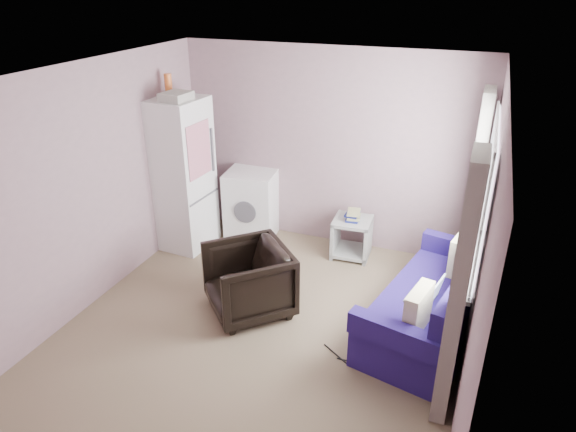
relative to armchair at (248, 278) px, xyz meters
name	(u,v)px	position (x,y,z in m)	size (l,w,h in m)	color
room	(261,216)	(0.27, -0.23, 0.85)	(3.84, 4.24, 2.54)	#7F6C53
armchair	(248,278)	(0.00, 0.00, 0.00)	(0.79, 0.74, 0.81)	black
fridge	(180,174)	(-1.42, 1.08, 0.57)	(0.72, 0.70, 2.18)	white
washing_machine	(253,201)	(-0.71, 1.66, 0.06)	(0.71, 0.71, 0.90)	white
side_table	(352,235)	(0.70, 1.53, -0.11)	(0.48, 0.48, 0.62)	#979995
sofa	(438,306)	(1.87, 0.34, -0.09)	(1.28, 2.07, 0.86)	navy
window_dressing	(468,230)	(2.03, 0.46, 0.70)	(0.17, 2.62, 2.18)	white
floor_cables	(345,358)	(1.15, -0.37, -0.40)	(0.50, 0.20, 0.01)	black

